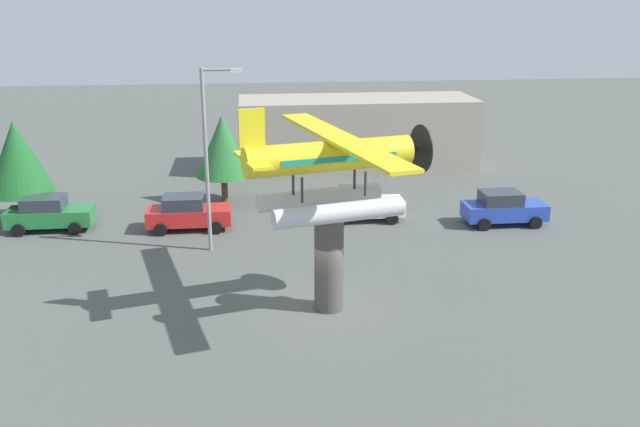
{
  "coord_description": "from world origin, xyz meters",
  "views": [
    {
      "loc": [
        -2.94,
        -23.44,
        11.39
      ],
      "look_at": [
        0.0,
        3.0,
        2.83
      ],
      "focal_mm": 38.28,
      "sensor_mm": 36.0,
      "label": 1
    }
  ],
  "objects_px": {
    "floatplane_monument": "(333,169)",
    "car_distant_blue": "(503,208)",
    "storefront_building": "(357,133)",
    "car_mid_red": "(188,213)",
    "tree_east": "(223,146)",
    "car_far_white": "(362,204)",
    "tree_west": "(17,158)",
    "car_near_green": "(49,213)",
    "streetlight_primary": "(210,148)",
    "display_pedestal": "(329,262)"
  },
  "relations": [
    {
      "from": "display_pedestal",
      "to": "floatplane_monument",
      "type": "bearing_deg",
      "value": 13.85
    },
    {
      "from": "car_far_white",
      "to": "car_distant_blue",
      "type": "bearing_deg",
      "value": -11.74
    },
    {
      "from": "car_near_green",
      "to": "tree_east",
      "type": "distance_m",
      "value": 9.83
    },
    {
      "from": "car_near_green",
      "to": "streetlight_primary",
      "type": "xyz_separation_m",
      "value": [
        8.39,
        -3.78,
        3.96
      ]
    },
    {
      "from": "storefront_building",
      "to": "streetlight_primary",
      "type": "bearing_deg",
      "value": -121.13
    },
    {
      "from": "car_near_green",
      "to": "car_far_white",
      "type": "height_order",
      "value": "same"
    },
    {
      "from": "tree_west",
      "to": "tree_east",
      "type": "distance_m",
      "value": 10.65
    },
    {
      "from": "floatplane_monument",
      "to": "car_far_white",
      "type": "distance_m",
      "value": 11.71
    },
    {
      "from": "storefront_building",
      "to": "tree_west",
      "type": "xyz_separation_m",
      "value": [
        -19.27,
        -9.73,
        1.03
      ]
    },
    {
      "from": "floatplane_monument",
      "to": "storefront_building",
      "type": "bearing_deg",
      "value": 64.56
    },
    {
      "from": "display_pedestal",
      "to": "car_far_white",
      "type": "distance_m",
      "value": 10.9
    },
    {
      "from": "display_pedestal",
      "to": "car_distant_blue",
      "type": "height_order",
      "value": "display_pedestal"
    },
    {
      "from": "storefront_building",
      "to": "tree_east",
      "type": "distance_m",
      "value": 11.67
    },
    {
      "from": "floatplane_monument",
      "to": "display_pedestal",
      "type": "bearing_deg",
      "value": 180.0
    },
    {
      "from": "car_mid_red",
      "to": "car_distant_blue",
      "type": "bearing_deg",
      "value": -3.5
    },
    {
      "from": "car_near_green",
      "to": "storefront_building",
      "type": "height_order",
      "value": "storefront_building"
    },
    {
      "from": "floatplane_monument",
      "to": "tree_east",
      "type": "relative_size",
      "value": 2.05
    },
    {
      "from": "car_near_green",
      "to": "streetlight_primary",
      "type": "height_order",
      "value": "streetlight_primary"
    },
    {
      "from": "car_far_white",
      "to": "tree_west",
      "type": "xyz_separation_m",
      "value": [
        -17.72,
        1.87,
        2.53
      ]
    },
    {
      "from": "car_far_white",
      "to": "car_distant_blue",
      "type": "xyz_separation_m",
      "value": [
        7.13,
        -1.48,
        0.0
      ]
    },
    {
      "from": "display_pedestal",
      "to": "floatplane_monument",
      "type": "height_order",
      "value": "floatplane_monument"
    },
    {
      "from": "storefront_building",
      "to": "tree_west",
      "type": "height_order",
      "value": "tree_west"
    },
    {
      "from": "floatplane_monument",
      "to": "tree_west",
      "type": "relative_size",
      "value": 1.95
    },
    {
      "from": "car_mid_red",
      "to": "tree_west",
      "type": "relative_size",
      "value": 0.79
    },
    {
      "from": "car_mid_red",
      "to": "car_distant_blue",
      "type": "relative_size",
      "value": 1.0
    },
    {
      "from": "car_near_green",
      "to": "tree_east",
      "type": "xyz_separation_m",
      "value": [
        8.71,
        3.87,
        2.42
      ]
    },
    {
      "from": "storefront_building",
      "to": "tree_east",
      "type": "xyz_separation_m",
      "value": [
        -8.85,
        -7.54,
        0.92
      ]
    },
    {
      "from": "car_far_white",
      "to": "streetlight_primary",
      "type": "xyz_separation_m",
      "value": [
        -7.62,
        -3.59,
        3.96
      ]
    },
    {
      "from": "streetlight_primary",
      "to": "car_mid_red",
      "type": "bearing_deg",
      "value": 114.71
    },
    {
      "from": "car_distant_blue",
      "to": "tree_west",
      "type": "xyz_separation_m",
      "value": [
        -24.85,
        3.35,
        2.53
      ]
    },
    {
      "from": "car_mid_red",
      "to": "tree_east",
      "type": "xyz_separation_m",
      "value": [
        1.74,
        4.54,
        2.42
      ]
    },
    {
      "from": "car_near_green",
      "to": "car_distant_blue",
      "type": "bearing_deg",
      "value": -4.12
    },
    {
      "from": "car_mid_red",
      "to": "car_far_white",
      "type": "distance_m",
      "value": 9.06
    },
    {
      "from": "car_near_green",
      "to": "storefront_building",
      "type": "bearing_deg",
      "value": 33.01
    },
    {
      "from": "display_pedestal",
      "to": "tree_west",
      "type": "height_order",
      "value": "tree_west"
    },
    {
      "from": "display_pedestal",
      "to": "streetlight_primary",
      "type": "distance_m",
      "value": 8.71
    },
    {
      "from": "car_near_green",
      "to": "tree_west",
      "type": "bearing_deg",
      "value": 135.5
    },
    {
      "from": "car_distant_blue",
      "to": "storefront_building",
      "type": "bearing_deg",
      "value": 113.09
    },
    {
      "from": "tree_west",
      "to": "tree_east",
      "type": "xyz_separation_m",
      "value": [
        10.42,
        2.18,
        -0.12
      ]
    },
    {
      "from": "display_pedestal",
      "to": "car_distant_blue",
      "type": "bearing_deg",
      "value": 41.17
    },
    {
      "from": "storefront_building",
      "to": "tree_west",
      "type": "distance_m",
      "value": 21.61
    },
    {
      "from": "car_near_green",
      "to": "car_far_white",
      "type": "xyz_separation_m",
      "value": [
        16.01,
        -0.19,
        0.0
      ]
    },
    {
      "from": "car_distant_blue",
      "to": "streetlight_primary",
      "type": "height_order",
      "value": "streetlight_primary"
    },
    {
      "from": "car_mid_red",
      "to": "car_far_white",
      "type": "xyz_separation_m",
      "value": [
        9.04,
        0.49,
        0.0
      ]
    },
    {
      "from": "streetlight_primary",
      "to": "tree_east",
      "type": "xyz_separation_m",
      "value": [
        0.32,
        7.64,
        -1.55
      ]
    },
    {
      "from": "car_distant_blue",
      "to": "tree_west",
      "type": "relative_size",
      "value": 0.79
    },
    {
      "from": "car_distant_blue",
      "to": "tree_east",
      "type": "height_order",
      "value": "tree_east"
    },
    {
      "from": "storefront_building",
      "to": "car_far_white",
      "type": "bearing_deg",
      "value": -97.64
    },
    {
      "from": "floatplane_monument",
      "to": "tree_west",
      "type": "xyz_separation_m",
      "value": [
        -14.77,
        12.24,
        -2.04
      ]
    },
    {
      "from": "floatplane_monument",
      "to": "car_distant_blue",
      "type": "height_order",
      "value": "floatplane_monument"
    }
  ]
}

